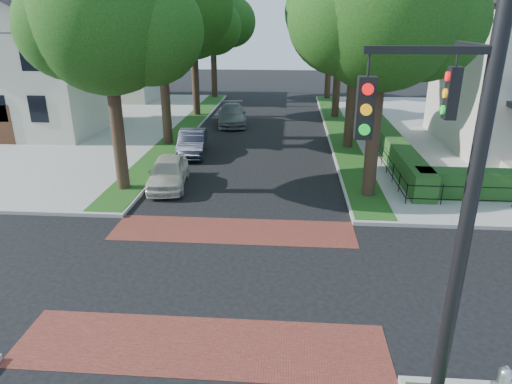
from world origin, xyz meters
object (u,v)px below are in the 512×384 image
Objects in this scene: parked_car_front at (168,172)px; parked_car_rear at (232,115)px; traffic_signal at (456,185)px; parked_car_middle at (192,143)px.

parked_car_front is 13.61m from parked_car_rear.
traffic_signal reaches higher than parked_car_front.
parked_car_middle is 8.19m from parked_car_rear.
traffic_signal reaches higher than parked_car_rear.
parked_car_rear is at bearing 74.19° from parked_car_middle.
parked_car_middle is 0.85× the size of parked_car_rear.
parked_car_rear is (1.29, 13.55, 0.02)m from parked_car_front.
traffic_signal is at bearing -81.76° from parked_car_rear.
parked_car_front is 0.83× the size of parked_car_rear.
parked_car_front is 0.98× the size of parked_car_middle.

